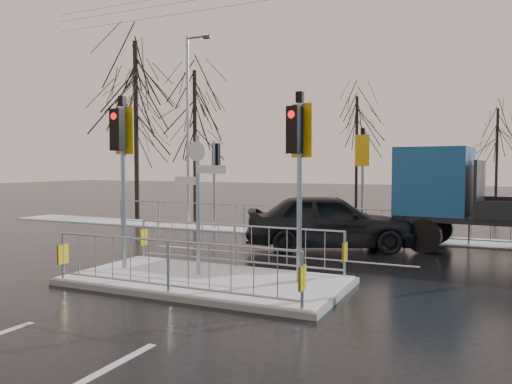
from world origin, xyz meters
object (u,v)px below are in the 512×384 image
at_px(car_far_lane, 329,221).
at_px(street_lamp_left, 189,122).
at_px(traffic_island, 205,266).
at_px(flatbed_truck, 468,196).

distance_m(car_far_lane, street_lamp_left, 9.30).
bearing_deg(car_far_lane, street_lamp_left, 39.14).
height_order(traffic_island, car_far_lane, traffic_island).
bearing_deg(street_lamp_left, flatbed_truck, -12.65).
bearing_deg(street_lamp_left, car_far_lane, -28.04).
bearing_deg(traffic_island, car_far_lane, 78.21).
xyz_separation_m(traffic_island, flatbed_truck, (4.99, 6.93, 1.26)).
height_order(flatbed_truck, street_lamp_left, street_lamp_left).
height_order(car_far_lane, flatbed_truck, flatbed_truck).
relative_size(car_far_lane, street_lamp_left, 0.62).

